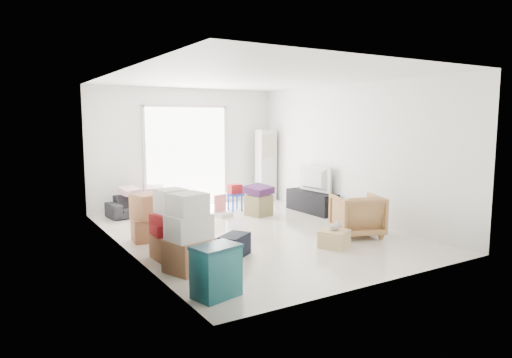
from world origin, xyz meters
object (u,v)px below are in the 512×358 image
object	(u,v)px
tv_console	(312,202)
ottoman	(259,205)
television	(312,189)
storage_bins	(216,271)
wood_crate	(334,239)
kids_table	(235,192)
armchair	(357,213)
ac_tower	(266,165)
sofa	(144,201)

from	to	relation	value
tv_console	ottoman	distance (m)	1.21
television	storage_bins	distance (m)	5.07
television	wood_crate	world-z (taller)	television
tv_console	kids_table	bearing A→B (deg)	142.84
kids_table	tv_console	bearing A→B (deg)	-37.16
armchair	kids_table	xyz separation A→B (m)	(-0.73, 3.03, 0.02)
television	wood_crate	size ratio (longest dim) A/B	2.37
ac_tower	wood_crate	bearing A→B (deg)	-108.27
television	wood_crate	distance (m)	2.78
sofa	ottoman	bearing A→B (deg)	-39.32
television	sofa	world-z (taller)	sofa
tv_console	kids_table	world-z (taller)	kids_table
sofa	armchair	distance (m)	4.46
television	armchair	world-z (taller)	armchair
television	armchair	xyz separation A→B (m)	(-0.61, -2.02, -0.12)
ac_tower	television	bearing A→B (deg)	-88.38
ac_tower	tv_console	bearing A→B (deg)	-88.38
ac_tower	kids_table	world-z (taller)	ac_tower
tv_console	sofa	bearing A→B (deg)	152.97
storage_bins	ottoman	xyz separation A→B (m)	(2.73, 3.52, -0.08)
armchair	kids_table	size ratio (longest dim) A/B	1.35
ac_tower	television	size ratio (longest dim) A/B	1.83
television	kids_table	size ratio (longest dim) A/B	1.63
ottoman	kids_table	bearing A→B (deg)	103.05
storage_bins	wood_crate	size ratio (longest dim) A/B	1.48
armchair	kids_table	bearing A→B (deg)	-55.56
sofa	wood_crate	distance (m)	4.36
tv_console	armchair	xyz separation A→B (m)	(-0.61, -2.02, 0.17)
storage_bins	wood_crate	distance (m)	2.64
kids_table	wood_crate	xyz separation A→B (m)	(-0.08, -3.38, -0.28)
ac_tower	ottoman	xyz separation A→B (m)	(-1.12, -1.48, -0.66)
ac_tower	sofa	xyz separation A→B (m)	(-3.13, -0.15, -0.58)
wood_crate	kids_table	bearing A→B (deg)	88.70
ac_tower	television	xyz separation A→B (m)	(0.05, -1.77, -0.36)
ac_tower	sofa	world-z (taller)	ac_tower
tv_console	wood_crate	bearing A→B (deg)	-120.89
ac_tower	kids_table	xyz separation A→B (m)	(-1.29, -0.76, -0.46)
armchair	storage_bins	bearing A→B (deg)	41.10
storage_bins	television	bearing A→B (deg)	39.66
television	ottoman	distance (m)	1.24
kids_table	ac_tower	bearing A→B (deg)	30.39
ac_tower	tv_console	world-z (taller)	ac_tower
tv_console	storage_bins	xyz separation A→B (m)	(-3.90, -3.23, 0.07)
armchair	ottoman	bearing A→B (deg)	-55.40
ottoman	storage_bins	bearing A→B (deg)	-127.79
sofa	storage_bins	size ratio (longest dim) A/B	2.52
storage_bins	kids_table	xyz separation A→B (m)	(2.56, 4.25, 0.11)
tv_console	television	bearing A→B (deg)	0.00
storage_bins	kids_table	world-z (taller)	storage_bins
armchair	wood_crate	distance (m)	0.92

